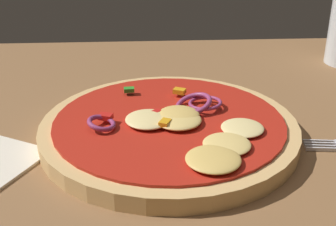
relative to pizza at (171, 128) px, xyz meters
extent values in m
cube|color=brown|center=(0.02, -0.03, -0.03)|extent=(1.13, 0.81, 0.04)
cylinder|color=tan|center=(0.00, 0.00, 0.00)|extent=(0.28, 0.28, 0.02)
cylinder|color=red|center=(0.00, 0.00, 0.01)|extent=(0.25, 0.25, 0.00)
ellipsoid|color=#E5BC60|center=(0.01, 0.00, 0.01)|extent=(0.05, 0.05, 0.01)
ellipsoid|color=#E5BC60|center=(0.03, -0.09, 0.01)|extent=(0.05, 0.05, 0.01)
ellipsoid|color=#EFCC72|center=(0.01, -0.01, 0.01)|extent=(0.05, 0.05, 0.01)
ellipsoid|color=#F4DB8E|center=(-0.02, 0.00, 0.01)|extent=(0.05, 0.05, 0.01)
ellipsoid|color=#F4DB8E|center=(0.07, -0.03, 0.01)|extent=(0.04, 0.04, 0.01)
ellipsoid|color=#EFCC72|center=(0.05, -0.06, 0.01)|extent=(0.05, 0.05, 0.01)
torus|color=#93386B|center=(0.03, 0.03, 0.02)|extent=(0.05, 0.05, 0.02)
torus|color=#93386B|center=(0.04, 0.03, 0.02)|extent=(0.05, 0.05, 0.01)
torus|color=#93386B|center=(-0.07, -0.02, 0.02)|extent=(0.04, 0.04, 0.01)
cube|color=red|center=(-0.07, 0.00, 0.02)|extent=(0.02, 0.01, 0.01)
cube|color=red|center=(-0.02, 0.01, 0.02)|extent=(0.01, 0.01, 0.00)
cube|color=orange|center=(0.01, 0.07, 0.02)|extent=(0.02, 0.01, 0.01)
cube|color=#2D8C28|center=(-0.05, 0.08, 0.02)|extent=(0.01, 0.01, 0.01)
cube|color=orange|center=(-0.01, -0.02, 0.02)|extent=(0.01, 0.02, 0.01)
cube|color=silver|center=(0.16, -0.02, -0.01)|extent=(0.03, 0.01, 0.00)
cube|color=silver|center=(0.16, -0.03, -0.01)|extent=(0.03, 0.01, 0.00)
cube|color=silver|center=(0.16, -0.03, -0.01)|extent=(0.03, 0.01, 0.00)
cube|color=silver|center=(0.16, -0.04, -0.01)|extent=(0.03, 0.01, 0.00)
camera|label=1|loc=(-0.03, -0.45, 0.23)|focal=49.04mm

